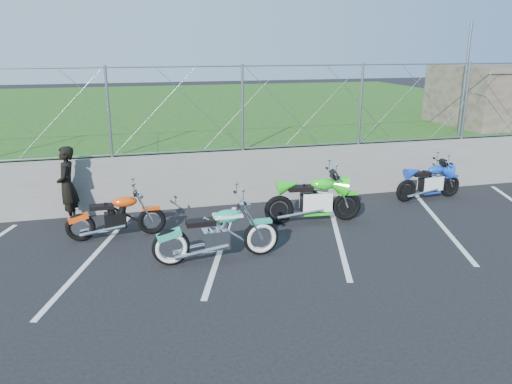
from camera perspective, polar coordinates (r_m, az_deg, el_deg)
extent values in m
plane|color=black|center=(8.86, -2.63, -8.34)|extent=(90.00, 90.00, 0.00)
cube|color=slate|center=(11.89, -6.18, 1.46)|extent=(30.00, 0.22, 1.30)
cube|color=#1E4A13|center=(21.66, -10.18, 8.12)|extent=(30.00, 20.00, 1.30)
cylinder|color=gray|center=(11.50, -6.59, 14.07)|extent=(28.00, 0.03, 0.03)
cylinder|color=gray|center=(11.73, -6.29, 4.76)|extent=(28.00, 0.03, 0.03)
cylinder|color=gray|center=(14.74, 22.78, 11.70)|extent=(0.08, 0.08, 3.00)
cube|color=silver|center=(9.65, -18.10, -7.01)|extent=(1.49, 4.31, 0.01)
cube|color=silver|center=(9.76, -3.86, -5.92)|extent=(1.49, 4.31, 0.01)
cube|color=silver|center=(10.43, 9.24, -4.59)|extent=(1.49, 4.31, 0.01)
cube|color=silver|center=(11.57, 20.22, -3.29)|extent=(1.49, 4.31, 0.01)
torus|color=black|center=(8.84, -9.69, -6.26)|extent=(0.67, 0.13, 0.67)
torus|color=black|center=(9.15, 0.57, -5.22)|extent=(0.67, 0.13, 0.67)
cube|color=silver|center=(8.93, -4.61, -5.35)|extent=(0.47, 0.30, 0.34)
ellipsoid|color=#2BAF86|center=(8.83, -3.25, -2.77)|extent=(0.54, 0.26, 0.23)
cube|color=black|center=(8.77, -6.34, -3.49)|extent=(0.51, 0.26, 0.09)
cube|color=#2BAF86|center=(9.04, 0.57, -3.38)|extent=(0.39, 0.16, 0.06)
cylinder|color=silver|center=(8.78, -1.85, -0.65)|extent=(0.05, 0.73, 0.03)
torus|color=black|center=(10.36, -19.41, -3.84)|extent=(0.57, 0.12, 0.57)
torus|color=black|center=(10.36, -11.81, -3.23)|extent=(0.57, 0.12, 0.57)
cube|color=black|center=(10.31, -15.75, -3.12)|extent=(0.43, 0.27, 0.31)
ellipsoid|color=#EF480E|center=(10.20, -14.78, -1.08)|extent=(0.49, 0.24, 0.21)
cube|color=black|center=(10.22, -17.21, -1.63)|extent=(0.47, 0.24, 0.08)
cube|color=#EF480E|center=(10.27, -11.90, -1.83)|extent=(0.35, 0.15, 0.06)
cylinder|color=silver|center=(10.14, -13.77, 0.20)|extent=(0.05, 0.66, 0.03)
torus|color=black|center=(10.69, 2.65, -2.05)|extent=(0.65, 0.17, 0.64)
torus|color=black|center=(11.10, 10.32, -1.60)|extent=(0.65, 0.17, 0.64)
cube|color=black|center=(10.83, 6.46, -1.30)|extent=(0.51, 0.34, 0.36)
ellipsoid|color=#1FE11C|center=(10.78, 7.74, 0.93)|extent=(0.58, 0.31, 0.25)
cube|color=black|center=(10.66, 5.09, 0.43)|extent=(0.55, 0.30, 0.10)
cube|color=#1FE11C|center=(11.01, 10.40, -0.12)|extent=(0.42, 0.19, 0.06)
cylinder|color=silver|center=(10.77, 8.73, 2.25)|extent=(0.09, 0.77, 0.03)
torus|color=black|center=(12.76, 16.78, 0.14)|extent=(0.56, 0.15, 0.55)
torus|color=black|center=(13.55, 21.28, 0.65)|extent=(0.56, 0.15, 0.55)
cube|color=black|center=(13.11, 19.07, 0.78)|extent=(0.44, 0.29, 0.31)
ellipsoid|color=#143FC0|center=(13.15, 19.92, 2.40)|extent=(0.50, 0.26, 0.21)
cube|color=black|center=(12.89, 18.35, 1.99)|extent=(0.48, 0.26, 0.08)
cube|color=#143FC0|center=(13.49, 21.39, 1.70)|extent=(0.36, 0.17, 0.06)
cylinder|color=silver|center=(13.20, 20.55, 3.35)|extent=(0.08, 0.66, 0.03)
imported|color=black|center=(11.32, -20.77, 0.69)|extent=(0.43, 0.63, 1.69)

